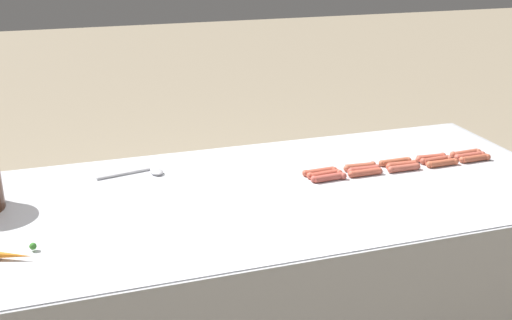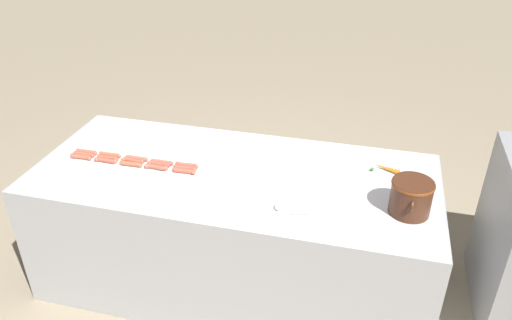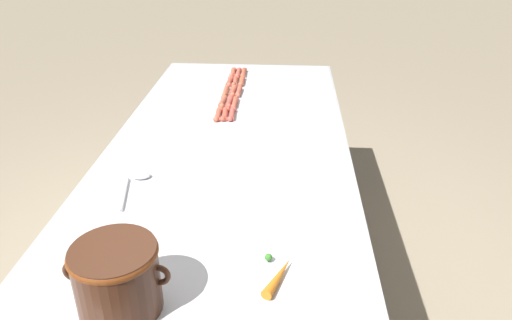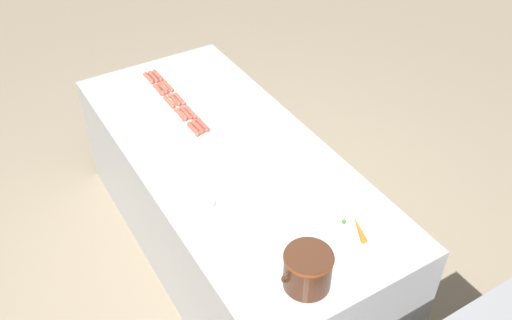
{
  "view_description": "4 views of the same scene",
  "coord_description": "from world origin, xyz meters",
  "px_view_note": "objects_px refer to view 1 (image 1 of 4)",
  "views": [
    {
      "loc": [
        -2.01,
        0.66,
        1.79
      ],
      "look_at": [
        0.03,
        0.0,
        0.96
      ],
      "focal_mm": 42.83,
      "sensor_mm": 36.0,
      "label": 1
    },
    {
      "loc": [
        2.45,
        0.77,
        2.42
      ],
      "look_at": [
        0.0,
        0.14,
        0.95
      ],
      "focal_mm": 35.09,
      "sensor_mm": 36.0,
      "label": 2
    },
    {
      "loc": [
        -0.25,
        1.93,
        1.77
      ],
      "look_at": [
        -0.14,
        0.23,
        0.88
      ],
      "focal_mm": 33.98,
      "sensor_mm": 36.0,
      "label": 3
    },
    {
      "loc": [
        1.18,
        2.26,
        2.87
      ],
      "look_at": [
        -0.05,
        0.23,
        0.92
      ],
      "focal_mm": 39.37,
      "sensor_mm": 36.0,
      "label": 4
    }
  ],
  "objects_px": {
    "hot_dog_0": "(475,158)",
    "carrot": "(7,255)",
    "hot_dog_7": "(402,165)",
    "hot_dog_12": "(395,162)",
    "hot_dog_14": "(320,172)",
    "hot_dog_8": "(364,170)",
    "hot_dog_11": "(431,157)",
    "hot_dog_2": "(404,168)",
    "hot_dog_4": "(329,178)",
    "hot_dog_3": "(365,173)",
    "hot_dog_6": "(436,160)",
    "hot_dog_5": "(470,156)",
    "hot_dog_13": "(360,166)",
    "serving_spoon": "(146,172)",
    "hot_dog_9": "(325,174)",
    "hot_dog_10": "(466,153)",
    "hot_dog_1": "(442,163)"
  },
  "relations": [
    {
      "from": "hot_dog_2",
      "to": "hot_dog_7",
      "type": "xyz_separation_m",
      "value": [
        0.03,
        -0.01,
        0.0
      ]
    },
    {
      "from": "hot_dog_13",
      "to": "serving_spoon",
      "type": "height_order",
      "value": "hot_dog_13"
    },
    {
      "from": "hot_dog_3",
      "to": "hot_dog_4",
      "type": "distance_m",
      "value": 0.16
    },
    {
      "from": "hot_dog_14",
      "to": "serving_spoon",
      "type": "height_order",
      "value": "hot_dog_14"
    },
    {
      "from": "hot_dog_9",
      "to": "hot_dog_0",
      "type": "bearing_deg",
      "value": -92.68
    },
    {
      "from": "hot_dog_12",
      "to": "hot_dog_0",
      "type": "bearing_deg",
      "value": -101.42
    },
    {
      "from": "hot_dog_0",
      "to": "hot_dog_8",
      "type": "relative_size",
      "value": 1.0
    },
    {
      "from": "hot_dog_3",
      "to": "hot_dog_10",
      "type": "height_order",
      "value": "same"
    },
    {
      "from": "hot_dog_2",
      "to": "serving_spoon",
      "type": "bearing_deg",
      "value": 74.05
    },
    {
      "from": "hot_dog_5",
      "to": "hot_dog_12",
      "type": "relative_size",
      "value": 1.0
    },
    {
      "from": "carrot",
      "to": "hot_dog_9",
      "type": "bearing_deg",
      "value": -75.86
    },
    {
      "from": "hot_dog_7",
      "to": "carrot",
      "type": "height_order",
      "value": "carrot"
    },
    {
      "from": "hot_dog_3",
      "to": "hot_dog_5",
      "type": "bearing_deg",
      "value": -86.35
    },
    {
      "from": "hot_dog_11",
      "to": "hot_dog_9",
      "type": "bearing_deg",
      "value": 94.0
    },
    {
      "from": "hot_dog_6",
      "to": "hot_dog_14",
      "type": "height_order",
      "value": "same"
    },
    {
      "from": "hot_dog_13",
      "to": "hot_dog_3",
      "type": "bearing_deg",
      "value": 172.06
    },
    {
      "from": "hot_dog_1",
      "to": "hot_dog_5",
      "type": "xyz_separation_m",
      "value": [
        0.04,
        -0.16,
        0.0
      ]
    },
    {
      "from": "hot_dog_14",
      "to": "hot_dog_3",
      "type": "bearing_deg",
      "value": -111.07
    },
    {
      "from": "hot_dog_3",
      "to": "hot_dog_12",
      "type": "relative_size",
      "value": 1.0
    },
    {
      "from": "hot_dog_3",
      "to": "hot_dog_11",
      "type": "xyz_separation_m",
      "value": [
        0.07,
        -0.35,
        0.0
      ]
    },
    {
      "from": "hot_dog_1",
      "to": "hot_dog_4",
      "type": "xyz_separation_m",
      "value": [
        0.0,
        0.52,
        0.0
      ]
    },
    {
      "from": "hot_dog_6",
      "to": "hot_dog_8",
      "type": "height_order",
      "value": "same"
    },
    {
      "from": "hot_dog_3",
      "to": "hot_dog_10",
      "type": "xyz_separation_m",
      "value": [
        0.07,
        -0.52,
        0.0
      ]
    },
    {
      "from": "hot_dog_5",
      "to": "carrot",
      "type": "bearing_deg",
      "value": 99.08
    },
    {
      "from": "hot_dog_10",
      "to": "hot_dog_3",
      "type": "bearing_deg",
      "value": 97.28
    },
    {
      "from": "serving_spoon",
      "to": "carrot",
      "type": "bearing_deg",
      "value": 137.93
    },
    {
      "from": "hot_dog_10",
      "to": "hot_dog_13",
      "type": "distance_m",
      "value": 0.51
    },
    {
      "from": "hot_dog_8",
      "to": "hot_dog_4",
      "type": "bearing_deg",
      "value": 101.0
    },
    {
      "from": "hot_dog_6",
      "to": "hot_dog_9",
      "type": "bearing_deg",
      "value": 90.24
    },
    {
      "from": "hot_dog_3",
      "to": "hot_dog_11",
      "type": "bearing_deg",
      "value": -78.94
    },
    {
      "from": "hot_dog_2",
      "to": "hot_dog_11",
      "type": "bearing_deg",
      "value": -67.46
    },
    {
      "from": "hot_dog_11",
      "to": "carrot",
      "type": "xyz_separation_m",
      "value": [
        -0.33,
        1.68,
        0.0
      ]
    },
    {
      "from": "hot_dog_6",
      "to": "hot_dog_10",
      "type": "relative_size",
      "value": 1.0
    },
    {
      "from": "hot_dog_4",
      "to": "hot_dog_12",
      "type": "xyz_separation_m",
      "value": [
        0.07,
        -0.34,
        0.0
      ]
    },
    {
      "from": "hot_dog_8",
      "to": "carrot",
      "type": "relative_size",
      "value": 0.86
    },
    {
      "from": "hot_dog_0",
      "to": "hot_dog_7",
      "type": "bearing_deg",
      "value": 84.95
    },
    {
      "from": "hot_dog_5",
      "to": "hot_dog_6",
      "type": "relative_size",
      "value": 1.0
    },
    {
      "from": "hot_dog_0",
      "to": "hot_dog_14",
      "type": "xyz_separation_m",
      "value": [
        0.07,
        0.69,
        0.0
      ]
    },
    {
      "from": "hot_dog_4",
      "to": "hot_dog_12",
      "type": "relative_size",
      "value": 1.0
    },
    {
      "from": "hot_dog_3",
      "to": "hot_dog_9",
      "type": "xyz_separation_m",
      "value": [
        0.03,
        0.16,
        0.0
      ]
    },
    {
      "from": "hot_dog_6",
      "to": "hot_dog_3",
      "type": "bearing_deg",
      "value": 95.57
    },
    {
      "from": "hot_dog_2",
      "to": "hot_dog_8",
      "type": "height_order",
      "value": "same"
    },
    {
      "from": "hot_dog_6",
      "to": "hot_dog_13",
      "type": "distance_m",
      "value": 0.34
    },
    {
      "from": "hot_dog_3",
      "to": "hot_dog_8",
      "type": "distance_m",
      "value": 0.03
    },
    {
      "from": "hot_dog_4",
      "to": "serving_spoon",
      "type": "xyz_separation_m",
      "value": [
        0.29,
        0.68,
        -0.01
      ]
    },
    {
      "from": "hot_dog_0",
      "to": "hot_dog_14",
      "type": "relative_size",
      "value": 1.0
    },
    {
      "from": "hot_dog_13",
      "to": "hot_dog_4",
      "type": "bearing_deg",
      "value": 112.08
    },
    {
      "from": "hot_dog_6",
      "to": "hot_dog_12",
      "type": "xyz_separation_m",
      "value": [
        0.04,
        0.18,
        0.0
      ]
    },
    {
      "from": "hot_dog_0",
      "to": "carrot",
      "type": "xyz_separation_m",
      "value": [
        -0.26,
        1.86,
        0.0
      ]
    },
    {
      "from": "hot_dog_8",
      "to": "hot_dog_11",
      "type": "height_order",
      "value": "same"
    }
  ]
}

